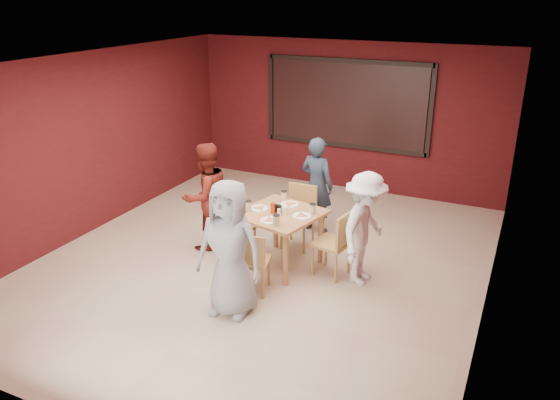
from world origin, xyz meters
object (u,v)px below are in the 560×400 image
at_px(chair_front, 251,259).
at_px(diner_front, 230,249).
at_px(diner_back, 317,185).
at_px(diner_left, 206,197).
at_px(chair_back, 300,212).
at_px(chair_left, 235,223).
at_px(dining_table, 280,219).
at_px(diner_right, 365,229).
at_px(chair_right, 337,240).

bearing_deg(chair_front, diner_front, -93.07).
xyz_separation_m(diner_back, diner_left, (-1.26, -1.25, 0.03)).
bearing_deg(diner_front, chair_front, 82.99).
height_order(diner_front, diner_left, diner_front).
relative_size(chair_front, diner_left, 0.53).
bearing_deg(chair_back, diner_left, -152.17).
height_order(chair_back, chair_left, chair_back).
relative_size(diner_back, diner_left, 0.96).
bearing_deg(chair_back, diner_back, 86.77).
relative_size(chair_back, chair_left, 1.14).
bearing_deg(diner_back, chair_back, 98.25).
distance_m(dining_table, chair_front, 0.89).
height_order(dining_table, diner_left, diner_left).
relative_size(chair_front, diner_front, 0.51).
xyz_separation_m(diner_back, diner_right, (1.17, -1.26, -0.01)).
xyz_separation_m(chair_front, chair_left, (-0.77, 0.95, -0.02)).
height_order(chair_left, chair_right, chair_right).
distance_m(chair_back, diner_right, 1.39).
xyz_separation_m(diner_front, diner_right, (1.21, 1.39, -0.08)).
bearing_deg(diner_back, diner_left, 56.19).
bearing_deg(chair_back, chair_left, -140.23).
xyz_separation_m(chair_front, chair_back, (-0.02, 1.58, 0.04)).
bearing_deg(chair_right, diner_front, -121.49).
relative_size(dining_table, chair_front, 1.42).
distance_m(diner_left, diner_right, 2.43).
relative_size(diner_front, diner_left, 1.04).
bearing_deg(chair_right, chair_front, -132.20).
relative_size(chair_back, diner_right, 0.61).
height_order(chair_back, diner_front, diner_front).
xyz_separation_m(dining_table, chair_right, (0.82, 0.04, -0.17)).
height_order(diner_left, diner_right, diner_left).
distance_m(dining_table, chair_back, 0.74).
relative_size(chair_back, chair_right, 1.00).
bearing_deg(diner_back, chair_front, 101.09).
distance_m(chair_front, chair_back, 1.58).
bearing_deg(diner_front, chair_back, 85.89).
height_order(chair_front, chair_back, chair_back).
height_order(chair_front, chair_right, chair_right).
bearing_deg(chair_right, chair_back, 140.69).
distance_m(dining_table, chair_left, 0.81).
distance_m(dining_table, diner_left, 1.25).
relative_size(chair_right, diner_front, 0.56).
bearing_deg(chair_front, dining_table, 90.18).
bearing_deg(diner_left, chair_left, 114.22).
bearing_deg(chair_back, diner_right, -28.92).
height_order(diner_back, diner_left, diner_left).
xyz_separation_m(chair_left, diner_front, (0.75, -1.43, 0.37)).
height_order(dining_table, diner_right, diner_right).
bearing_deg(dining_table, chair_right, 2.74).
height_order(dining_table, chair_right, dining_table).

